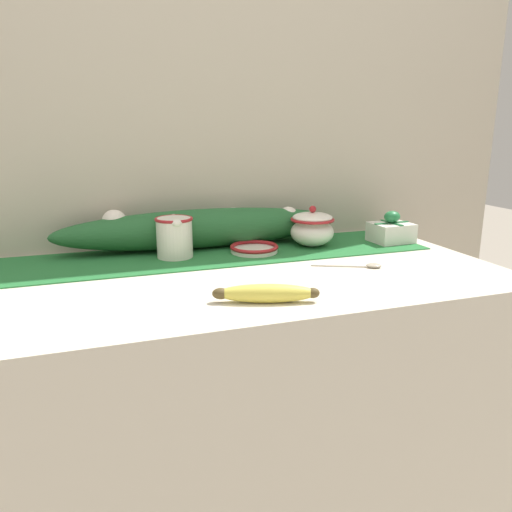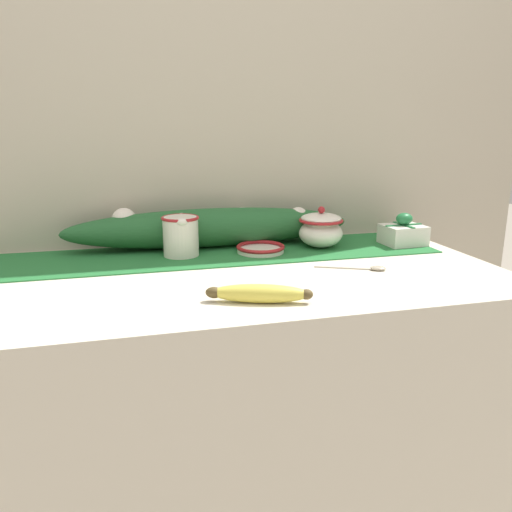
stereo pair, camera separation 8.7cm
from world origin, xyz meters
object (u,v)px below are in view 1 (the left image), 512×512
spoon (369,266)px  banana (266,293)px  small_dish (254,248)px  cream_pitcher (174,236)px  gift_box (391,231)px  sugar_bowl (312,228)px

spoon → banana: bearing=-130.1°
spoon → small_dish: bearing=158.6°
cream_pitcher → banana: 0.42m
small_dish → cream_pitcher: bearing=174.8°
banana → gift_box: (0.53, 0.37, 0.02)m
cream_pitcher → small_dish: 0.22m
small_dish → gift_box: (0.43, -0.01, 0.02)m
gift_box → spoon: bearing=-133.6°
sugar_bowl → banana: bearing=-125.6°
small_dish → banana: 0.40m
sugar_bowl → small_dish: sugar_bowl is taller
sugar_bowl → banana: size_ratio=0.60×
sugar_bowl → spoon: bearing=-81.0°
small_dish → banana: size_ratio=0.64×
sugar_bowl → spoon: 0.25m
sugar_bowl → banana: sugar_bowl is taller
banana → spoon: (0.33, 0.15, -0.01)m
cream_pitcher → spoon: bearing=-29.6°
spoon → gift_box: 0.30m
spoon → gift_box: gift_box is taller
cream_pitcher → spoon: cream_pitcher is taller
cream_pitcher → spoon: 0.50m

